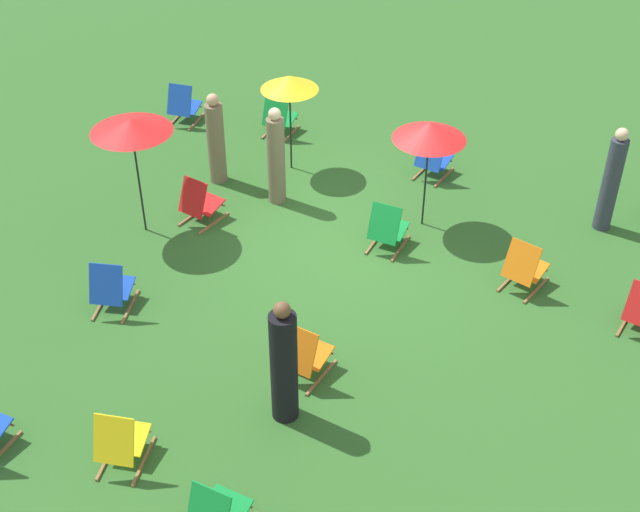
% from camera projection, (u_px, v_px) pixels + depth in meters
% --- Properties ---
extents(ground_plane, '(40.00, 40.00, 0.00)m').
position_uv_depth(ground_plane, '(350.00, 240.00, 13.91)').
color(ground_plane, '#2D6026').
extents(deckchair_0, '(0.61, 0.84, 0.83)m').
position_uv_depth(deckchair_0, '(200.00, 203.00, 14.12)').
color(deckchair_0, olive).
rests_on(deckchair_0, ground).
extents(deckchair_3, '(0.66, 0.86, 0.83)m').
position_uv_depth(deckchair_3, '(524.00, 268.00, 12.73)').
color(deckchair_3, olive).
rests_on(deckchair_3, ground).
extents(deckchair_4, '(0.57, 0.82, 0.83)m').
position_uv_depth(deckchair_4, '(305.00, 354.00, 11.23)').
color(deckchair_4, olive).
rests_on(deckchair_4, ground).
extents(deckchair_7, '(0.63, 0.85, 0.83)m').
position_uv_depth(deckchair_7, '(121.00, 442.00, 10.05)').
color(deckchair_7, olive).
rests_on(deckchair_7, ground).
extents(deckchair_9, '(0.66, 0.86, 0.83)m').
position_uv_depth(deckchair_9, '(111.00, 288.00, 12.33)').
color(deckchair_9, olive).
rests_on(deckchair_9, ground).
extents(deckchair_10, '(0.56, 0.81, 0.83)m').
position_uv_depth(deckchair_10, '(183.00, 105.00, 16.93)').
color(deckchair_10, olive).
rests_on(deckchair_10, ground).
extents(deckchair_11, '(0.48, 0.76, 0.83)m').
position_uv_depth(deckchair_11, '(279.00, 117.00, 16.54)').
color(deckchair_11, olive).
rests_on(deckchair_11, ground).
extents(deckchair_12, '(0.50, 0.78, 0.83)m').
position_uv_depth(deckchair_12, '(387.00, 228.00, 13.54)').
color(deckchair_12, olive).
rests_on(deckchair_12, ground).
extents(deckchair_14, '(0.58, 0.82, 0.83)m').
position_uv_depth(deckchair_14, '(433.00, 158.00, 15.28)').
color(deckchair_14, olive).
rests_on(deckchair_14, ground).
extents(umbrella_0, '(1.26, 1.26, 2.01)m').
position_uv_depth(umbrella_0, '(131.00, 126.00, 13.03)').
color(umbrella_0, black).
rests_on(umbrella_0, ground).
extents(umbrella_1, '(1.15, 1.15, 1.86)m').
position_uv_depth(umbrella_1, '(430.00, 131.00, 13.28)').
color(umbrella_1, black).
rests_on(umbrella_1, ground).
extents(umbrella_2, '(1.00, 1.00, 1.80)m').
position_uv_depth(umbrella_2, '(290.00, 83.00, 14.76)').
color(umbrella_2, black).
rests_on(umbrella_2, ground).
extents(person_0, '(0.41, 0.41, 1.67)m').
position_uv_depth(person_0, '(216.00, 141.00, 14.94)').
color(person_0, '#72664C').
rests_on(person_0, ground).
extents(person_1, '(0.39, 0.39, 1.81)m').
position_uv_depth(person_1, '(611.00, 182.00, 13.71)').
color(person_1, '#333847').
rests_on(person_1, ground).
extents(person_2, '(0.38, 0.38, 1.81)m').
position_uv_depth(person_2, '(284.00, 365.00, 10.39)').
color(person_2, black).
rests_on(person_2, ground).
extents(person_3, '(0.36, 0.36, 1.74)m').
position_uv_depth(person_3, '(276.00, 158.00, 14.38)').
color(person_3, '#72664C').
rests_on(person_3, ground).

